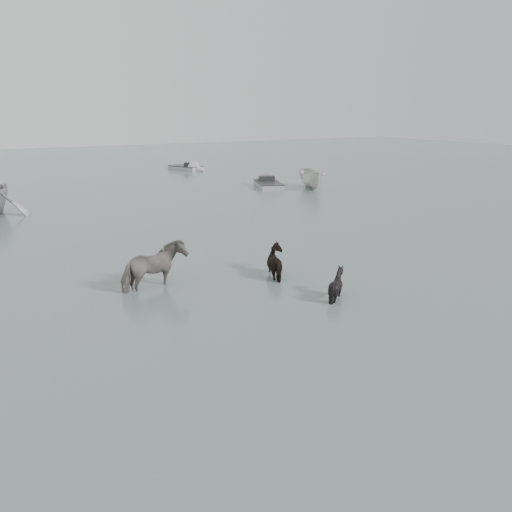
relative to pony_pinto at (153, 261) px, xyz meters
name	(u,v)px	position (x,y,z in m)	size (l,w,h in m)	color
ground	(292,292)	(3.54, -2.54, -0.88)	(140.00, 140.00, 0.00)	#505F5B
pony_pinto	(153,261)	(0.00, 0.00, 0.00)	(0.95, 2.09, 1.77)	black
pony_dark	(280,256)	(4.12, -0.92, -0.22)	(1.32, 1.13, 1.33)	black
pony_black	(337,279)	(4.46, -3.55, -0.31)	(0.92, 1.04, 1.14)	black
boat_small	(312,178)	(16.83, 14.63, -0.13)	(1.48, 3.92, 1.52)	beige
skiff_port	(268,182)	(14.35, 16.56, -0.51)	(4.99, 1.60, 0.75)	#9D9F9C
skiff_mid	(186,166)	(13.41, 29.96, -0.51)	(4.58, 1.60, 0.75)	#9D9F9D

